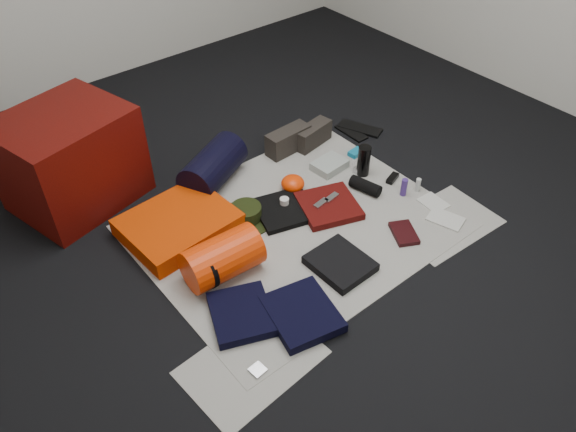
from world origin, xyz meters
TOP-DOWN VIEW (x-y plane):
  - floor at (0.00, 0.00)m, footprint 4.50×4.50m
  - newspaper_mat at (0.00, 0.00)m, footprint 1.60×1.30m
  - newspaper_sheet_front_left at (-0.70, -0.55)m, footprint 0.61×0.44m
  - newspaper_sheet_front_right at (0.65, -0.50)m, footprint 0.60×0.43m
  - red_cabinet at (-0.80, 0.97)m, footprint 0.76×0.68m
  - sleeping_pad at (-0.51, 0.36)m, footprint 0.59×0.49m
  - stuff_sack at (-0.50, -0.05)m, footprint 0.39×0.24m
  - sack_strap_left at (-0.60, -0.05)m, footprint 0.02×0.22m
  - sack_strap_right at (-0.40, -0.05)m, footprint 0.03×0.22m
  - navy_duffel at (-0.12, 0.60)m, footprint 0.49×0.40m
  - boonie_brim at (-0.17, 0.22)m, footprint 0.40×0.40m
  - boonie_crown at (-0.17, 0.22)m, footprint 0.17×0.17m
  - hiking_boot_left at (0.43, 0.58)m, footprint 0.30×0.12m
  - hiking_boot_right at (0.60, 0.54)m, footprint 0.29×0.15m
  - flip_flop_left at (0.89, 0.47)m, footprint 0.09×0.24m
  - flip_flop_right at (0.97, 0.47)m, footprint 0.21×0.31m
  - trousers_navy_a at (-0.59, -0.33)m, footprint 0.37×0.39m
  - trousers_navy_b at (-0.38, -0.50)m, footprint 0.36×0.39m
  - trousers_charcoal at (-0.02, -0.38)m, footprint 0.27×0.30m
  - black_tshirt at (0.03, 0.12)m, footprint 0.39×0.37m
  - red_shirt at (0.24, -0.01)m, footprint 0.40×0.40m
  - orange_stuff_sack at (0.19, 0.25)m, footprint 0.16×0.16m
  - first_aid_pouch at (0.50, 0.27)m, footprint 0.21×0.17m
  - water_bottle at (0.62, 0.10)m, footprint 0.09×0.09m
  - speaker at (0.51, -0.03)m, footprint 0.12×0.20m
  - compact_camera at (0.63, 0.12)m, footprint 0.10×0.06m
  - cyan_case at (0.73, 0.27)m, footprint 0.10×0.07m
  - toiletry_purple at (0.66, -0.19)m, footprint 0.04×0.04m
  - toiletry_clear at (0.75, -0.22)m, footprint 0.03×0.03m
  - paperback_book at (0.40, -0.43)m, footprint 0.19×0.21m
  - map_booklet at (0.67, -0.49)m, footprint 0.18×0.22m
  - map_printout at (0.74, -0.36)m, footprint 0.13×0.17m
  - sunglasses at (0.71, -0.06)m, footprint 0.11×0.07m
  - key_cluster at (-0.71, -0.60)m, footprint 0.07×0.07m
  - tape_roll at (0.05, 0.15)m, footprint 0.05×0.05m
  - energy_bar_a at (0.20, 0.01)m, footprint 0.10×0.05m
  - energy_bar_b at (0.28, 0.01)m, footprint 0.10×0.05m

SIDE VIEW (x-z plane):
  - floor at x=0.00m, z-range -0.02..0.00m
  - newspaper_sheet_front_left at x=-0.70m, z-range 0.00..0.00m
  - newspaper_sheet_front_right at x=0.65m, z-range 0.00..0.00m
  - newspaper_mat at x=0.00m, z-range 0.00..0.01m
  - flip_flop_left at x=0.89m, z-range 0.00..0.01m
  - flip_flop_right at x=0.97m, z-range 0.00..0.02m
  - map_printout at x=0.74m, z-range 0.01..0.01m
  - boonie_brim at x=-0.17m, z-range 0.01..0.01m
  - map_booklet at x=0.67m, z-range 0.01..0.02m
  - key_cluster at x=-0.71m, z-range 0.01..0.02m
  - paperback_book at x=0.40m, z-range 0.01..0.03m
  - sunglasses at x=0.71m, z-range 0.01..0.03m
  - cyan_case at x=0.73m, z-range 0.01..0.04m
  - black_tshirt at x=0.03m, z-range 0.01..0.04m
  - compact_camera at x=0.63m, z-range 0.01..0.04m
  - red_shirt at x=0.24m, z-range 0.01..0.05m
  - trousers_charcoal at x=-0.02m, z-range 0.01..0.05m
  - trousers_navy_a at x=-0.59m, z-range 0.01..0.05m
  - first_aid_pouch at x=0.50m, z-range 0.01..0.06m
  - trousers_navy_b at x=-0.38m, z-range 0.01..0.06m
  - speaker at x=0.51m, z-range 0.01..0.08m
  - toiletry_clear at x=0.75m, z-range 0.01..0.09m
  - orange_stuff_sack at x=0.19m, z-range 0.01..0.10m
  - boonie_crown at x=-0.17m, z-range 0.01..0.09m
  - energy_bar_a at x=0.20m, z-range 0.05..0.06m
  - energy_bar_b at x=0.28m, z-range 0.05..0.06m
  - tape_roll at x=0.05m, z-range 0.04..0.07m
  - sleeping_pad at x=-0.51m, z-range 0.01..0.11m
  - toiletry_purple at x=0.66m, z-range 0.01..0.11m
  - hiking_boot_right at x=0.60m, z-range 0.01..0.14m
  - hiking_boot_left at x=0.43m, z-range 0.01..0.15m
  - water_bottle at x=0.62m, z-range 0.01..0.20m
  - sack_strap_left at x=-0.60m, z-range 0.01..0.22m
  - sack_strap_right at x=-0.40m, z-range 0.01..0.22m
  - stuff_sack at x=-0.50m, z-range 0.01..0.23m
  - navy_duffel at x=-0.12m, z-range 0.01..0.23m
  - red_cabinet at x=-0.80m, z-range 0.00..0.54m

